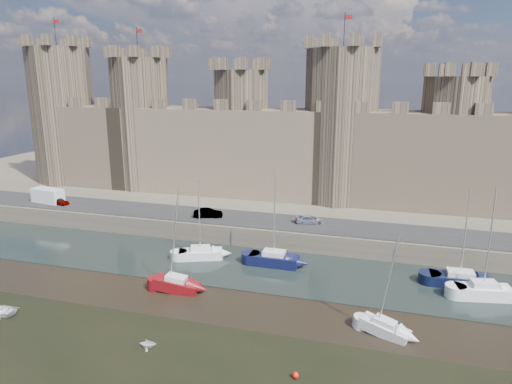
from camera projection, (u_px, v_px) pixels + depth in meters
water_channel at (294, 272)px, 51.36m from camera, size 160.00×12.00×0.08m
quay at (333, 189)px, 84.60m from camera, size 160.00×60.00×2.50m
road at (310, 224)px, 60.06m from camera, size 160.00×7.00×0.10m
castle at (322, 141)px, 71.05m from camera, size 108.50×11.00×29.00m
car_0 at (59, 201)px, 69.28m from camera, size 3.42×1.76×1.11m
car_1 at (208, 213)px, 62.95m from camera, size 4.20×2.50×1.31m
car_2 at (310, 220)px, 60.42m from camera, size 4.04×2.53×1.09m
van at (48, 196)px, 70.32m from camera, size 5.40×2.85×2.24m
sailboat_0 at (201, 253)px, 55.05m from camera, size 5.58×3.82×9.74m
sailboat_1 at (274, 259)px, 53.02m from camera, size 5.68×2.24×11.36m
sailboat_2 at (483, 290)px, 45.11m from camera, size 5.55×2.97×11.37m
sailboat_3 at (460, 279)px, 47.85m from camera, size 6.07×2.55×10.49m
sailboat_4 at (176, 284)px, 46.76m from camera, size 4.70×2.06×10.77m
sailboat_5 at (385, 327)px, 38.87m from camera, size 4.42×2.88×8.90m
dinghy_3 at (148, 344)px, 36.97m from camera, size 1.58×1.41×0.76m
dinghy_6 at (1, 311)px, 42.25m from camera, size 3.41×2.54×0.68m
buoy_1 at (296, 375)px, 33.28m from camera, size 0.50×0.50×0.50m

